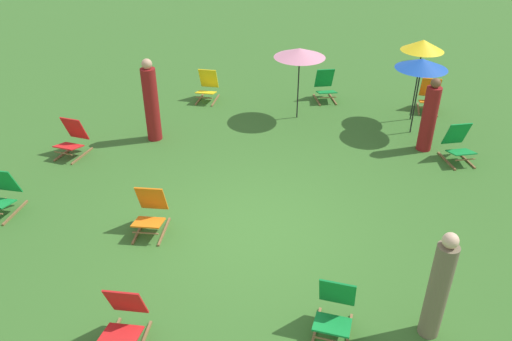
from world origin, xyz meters
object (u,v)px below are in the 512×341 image
deckchair_8 (207,87)px  deckchair_9 (429,96)px  deckchair_5 (325,86)px  deckchair_2 (458,144)px  deckchair_3 (1,194)px  umbrella_1 (423,46)px  deckchair_7 (124,320)px  umbrella_0 (422,64)px  umbrella_2 (300,53)px  deckchair_6 (150,212)px  person_0 (429,117)px  deckchair_0 (335,311)px  deckchair_4 (72,139)px  person_1 (438,288)px  person_2 (151,102)px

deckchair_8 → deckchair_9: (5.75, -0.39, 0.00)m
deckchair_5 → deckchair_9: same height
deckchair_2 → deckchair_8: same height
deckchair_3 → umbrella_1: umbrella_1 is taller
deckchair_9 → deckchair_3: bearing=-140.8°
deckchair_2 → deckchair_7: 7.67m
deckchair_3 → umbrella_0: size_ratio=0.46×
deckchair_5 → umbrella_2: (-0.77, -1.18, 1.29)m
deckchair_8 → umbrella_1: (5.19, -1.00, 1.49)m
deckchair_2 → deckchair_6: 6.53m
deckchair_7 → umbrella_0: (5.08, 6.36, 1.31)m
deckchair_6 → person_0: bearing=33.8°
deckchair_5 → person_0: person_0 is taller
deckchair_0 → deckchair_7: bearing=-160.8°
deckchair_7 → deckchair_9: 9.64m
deckchair_5 → deckchair_0: bearing=-103.4°
deckchair_4 → deckchair_9: 8.72m
deckchair_5 → person_1: (0.82, -7.94, 0.43)m
deckchair_0 → umbrella_0: (2.35, 6.07, 1.31)m
deckchair_9 → umbrella_0: umbrella_0 is taller
deckchair_0 → person_2: person_2 is taller
deckchair_5 → umbrella_0: size_ratio=0.46×
deckchair_3 → deckchair_5: (6.18, 5.44, 0.00)m
person_2 → umbrella_2: bearing=102.0°
deckchair_7 → person_0: 7.59m
deckchair_4 → umbrella_1: 8.14m
deckchair_9 → person_2: person_2 is taller
person_2 → deckchair_8: bearing=148.6°
umbrella_0 → deckchair_7: bearing=-128.6°
person_1 → deckchair_8: bearing=-9.0°
umbrella_1 → umbrella_0: bearing=-102.5°
deckchair_0 → person_0: 5.81m
umbrella_2 → person_2: (-3.30, -1.30, -0.75)m
deckchair_9 → umbrella_0: bearing=-108.1°
deckchair_5 → umbrella_0: umbrella_0 is taller
deckchair_0 → umbrella_0: 6.64m
deckchair_5 → deckchair_7: (-3.19, -8.25, 0.00)m
deckchair_3 → umbrella_0: 8.91m
deckchair_6 → deckchair_8: size_ratio=1.00×
deckchair_0 → deckchair_8: same height
umbrella_2 → umbrella_1: bearing=0.3°
umbrella_1 → person_1: bearing=-100.3°
deckchair_4 → deckchair_8: (2.53, 3.12, 0.00)m
umbrella_2 → person_1: size_ratio=1.06×
deckchair_8 → person_0: 5.75m
deckchair_7 → deckchair_8: size_ratio=1.00×
deckchair_3 → deckchair_4: same height
deckchair_2 → umbrella_1: bearing=92.3°
deckchair_8 → person_2: (-0.93, -2.32, 0.53)m
person_2 → deckchair_6: bearing=2.0°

